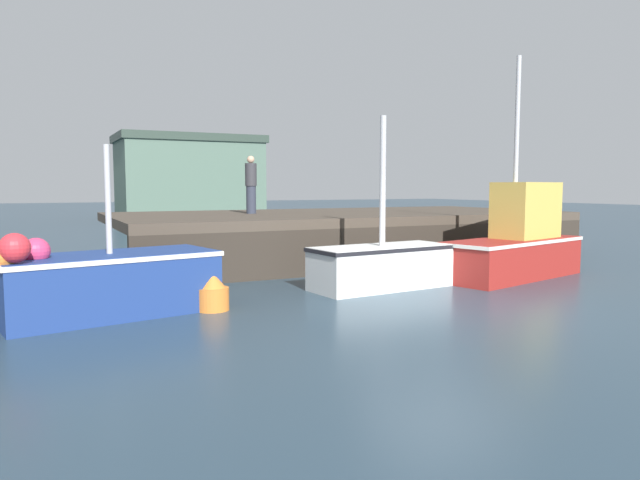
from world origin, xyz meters
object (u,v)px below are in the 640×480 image
object	(u,v)px
fishing_boat_near_left	(103,280)
mooring_buoy_foreground	(212,293)
dockworker	(251,185)
fishing_boat_mid	(517,243)
fishing_boat_near_right	(382,264)

from	to	relation	value
fishing_boat_near_left	mooring_buoy_foreground	size ratio (longest dim) A/B	5.35
dockworker	fishing_boat_mid	bearing A→B (deg)	-51.26
fishing_boat_near_left	dockworker	world-z (taller)	dockworker
fishing_boat_near_right	fishing_boat_mid	xyz separation A→B (m)	(3.77, -0.14, 0.32)
fishing_boat_near_right	mooring_buoy_foreground	distance (m)	4.00
fishing_boat_near_left	mooring_buoy_foreground	distance (m)	1.86
fishing_boat_near_right	mooring_buoy_foreground	world-z (taller)	fishing_boat_near_right
dockworker	mooring_buoy_foreground	bearing A→B (deg)	-115.29
fishing_boat_mid	mooring_buoy_foreground	size ratio (longest dim) A/B	7.47
fishing_boat_near_left	fishing_boat_near_right	distance (m)	5.76
fishing_boat_near_right	fishing_boat_near_left	bearing A→B (deg)	-177.41
dockworker	mooring_buoy_foreground	distance (m)	7.29
dockworker	mooring_buoy_foreground	xyz separation A→B (m)	(-3.00, -6.35, -1.95)
fishing_boat_near_left	mooring_buoy_foreground	bearing A→B (deg)	-10.87
fishing_boat_mid	fishing_boat_near_right	bearing A→B (deg)	177.82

